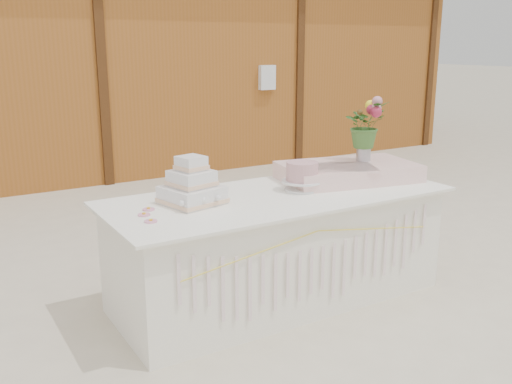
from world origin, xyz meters
TOP-DOWN VIEW (x-y plane):
  - ground at (0.00, 0.00)m, footprint 80.00×80.00m
  - barn at (-0.01, 5.99)m, footprint 12.60×4.60m
  - cake_table at (0.00, -0.00)m, footprint 2.40×1.00m
  - wedding_cake at (-0.61, 0.10)m, footprint 0.41×0.41m
  - pink_cake_stand at (0.20, 0.01)m, footprint 0.28×0.28m
  - satin_runner at (0.69, 0.09)m, footprint 1.09×0.76m
  - flower_vase at (0.86, 0.12)m, footprint 0.11×0.11m
  - bouquet at (0.86, 0.12)m, footprint 0.35×0.31m
  - loose_flowers at (-0.95, 0.03)m, footprint 0.20×0.38m

SIDE VIEW (x-z plane):
  - ground at x=0.00m, z-range 0.00..0.00m
  - cake_table at x=0.00m, z-range 0.00..0.77m
  - loose_flowers at x=-0.95m, z-range 0.77..0.79m
  - satin_runner at x=0.69m, z-range 0.77..0.90m
  - wedding_cake at x=-0.61m, z-range 0.72..1.03m
  - pink_cake_stand at x=0.20m, z-range 0.78..0.99m
  - flower_vase at x=0.86m, z-range 0.90..1.05m
  - bouquet at x=0.86m, z-range 1.05..1.40m
  - barn at x=-0.01m, z-range 0.03..3.33m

